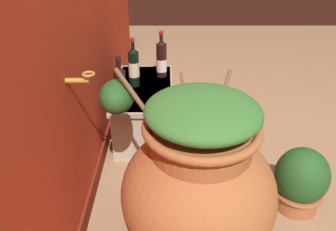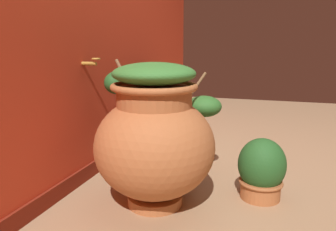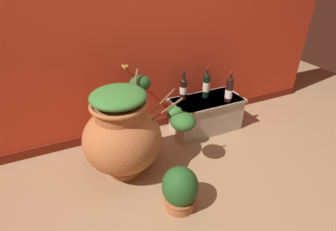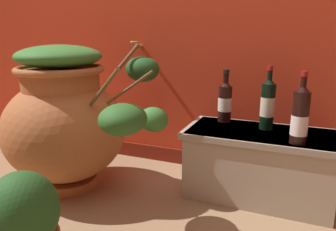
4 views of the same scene
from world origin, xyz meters
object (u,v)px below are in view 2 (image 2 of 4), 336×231
Objects in this scene: wine_bottle_middle at (182,90)px; wine_bottle_right at (157,90)px; potted_shrub at (261,170)px; wine_bottle_left at (139,96)px; terracotta_urn at (155,135)px.

wine_bottle_right is (-0.16, 0.19, 0.01)m from wine_bottle_middle.
wine_bottle_right reaches higher than potted_shrub.
terracotta_urn is at bearing -151.52° from wine_bottle_left.
wine_bottle_left is 0.82× the size of potted_shrub.
wine_bottle_right is at bearing -15.24° from wine_bottle_left.
potted_shrub is at bearing -141.64° from wine_bottle_middle.
wine_bottle_left reaches higher than potted_shrub.
potted_shrub is at bearing -67.21° from terracotta_urn.
terracotta_urn is 2.76× the size of wine_bottle_right.
wine_bottle_middle is (0.40, -0.25, 0.01)m from wine_bottle_left.
terracotta_urn is at bearing 112.79° from potted_shrub.
terracotta_urn is 0.89m from wine_bottle_left.
terracotta_urn is at bearing -171.75° from wine_bottle_middle.
wine_bottle_right is (0.24, -0.07, 0.02)m from wine_bottle_left.
terracotta_urn is at bearing -160.70° from wine_bottle_right.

